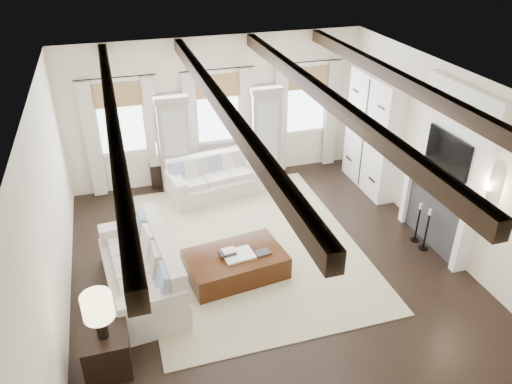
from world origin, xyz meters
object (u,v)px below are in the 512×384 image
object	(u,v)px
sofa_left	(145,271)
sofa_back	(214,179)
ottoman	(236,264)
side_table_front	(107,352)
side_table_back	(159,174)

from	to	relation	value
sofa_left	sofa_back	bearing A→B (deg)	58.24
sofa_back	ottoman	distance (m)	2.88
sofa_back	side_table_front	bearing A→B (deg)	-119.32
ottoman	side_table_back	bearing A→B (deg)	95.66
sofa_left	ottoman	xyz separation A→B (m)	(1.48, -0.03, -0.18)
side_table_back	side_table_front	bearing A→B (deg)	-104.57
sofa_left	side_table_back	bearing A→B (deg)	79.69
sofa_back	ottoman	bearing A→B (deg)	-95.55
ottoman	side_table_front	xyz separation A→B (m)	(-2.14, -1.44, 0.09)
sofa_back	sofa_left	distance (m)	3.34
side_table_front	sofa_left	bearing A→B (deg)	65.75
side_table_front	side_table_back	bearing A→B (deg)	75.43
side_table_front	side_table_back	distance (m)	5.20
sofa_back	ottoman	xyz separation A→B (m)	(-0.28, -2.86, -0.14)
sofa_back	side_table_back	size ratio (longest dim) A/B	3.90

